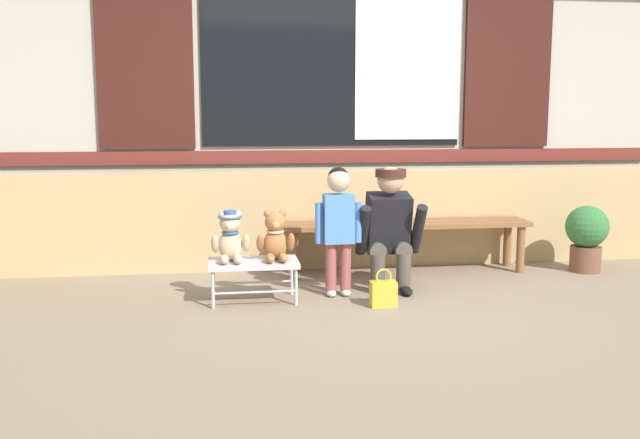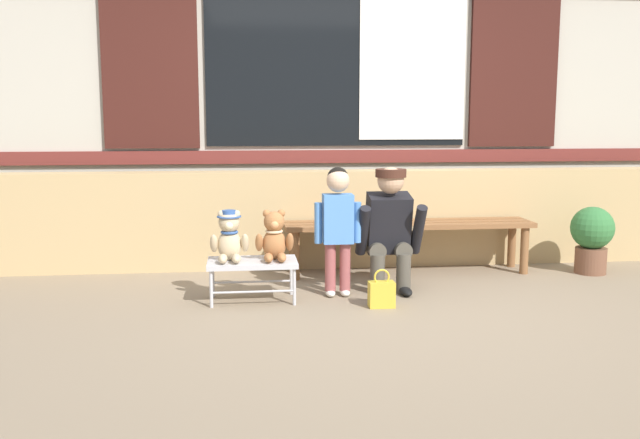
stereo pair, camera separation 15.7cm
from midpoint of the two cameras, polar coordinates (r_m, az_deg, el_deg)
The scene contains 11 objects.
ground_plane at distance 4.93m, azimuth 3.55°, elevation -7.19°, with size 60.00×60.00×0.00m, color #84725B.
brick_low_wall at distance 6.22m, azimuth 0.91°, elevation 0.10°, with size 6.69×0.25×0.85m, color tan.
shop_facade at distance 6.68m, azimuth 0.25°, elevation 12.73°, with size 6.83×0.26×3.65m.
wooden_bench_long at distance 5.98m, azimuth 6.26°, elevation -0.80°, with size 2.10×0.40×0.44m.
small_display_bench at distance 5.06m, azimuth -6.32°, elevation -3.72°, with size 0.64×0.36×0.30m.
teddy_bear_with_hat at distance 5.02m, azimuth -8.18°, elevation -1.45°, with size 0.28×0.27×0.36m.
teddy_bear_plain at distance 5.03m, azimuth -4.53°, elevation -1.47°, with size 0.28×0.26×0.36m.
child_standing at distance 5.14m, azimuth 0.64°, elevation 0.21°, with size 0.35×0.18×0.96m.
adult_crouching at distance 5.34m, azimuth 4.86°, elevation -0.71°, with size 0.50×0.49×0.95m.
handbag_on_ground at distance 4.95m, azimuth 4.27°, elevation -5.99°, with size 0.18×0.11×0.27m.
potted_plant at distance 6.38m, azimuth 20.20°, elevation -1.15°, with size 0.36×0.36×0.57m.
Camera 1 is at (-1.06, -4.64, 1.33)m, focal length 39.37 mm.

